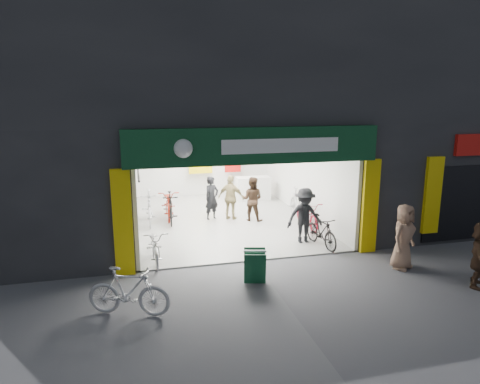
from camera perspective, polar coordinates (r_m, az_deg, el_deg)
name	(u,v)px	position (r m, az deg, el deg)	size (l,w,h in m)	color
ground	(254,261)	(11.35, 1.89, -9.24)	(60.00, 60.00, 0.00)	#56565B
building	(241,94)	(15.59, 0.16, 12.93)	(17.00, 10.27, 8.00)	#232326
bike_left_front	(155,245)	(11.37, -11.24, -6.98)	(0.61, 1.74, 0.91)	#A5A6AA
bike_left_midfront	(170,208)	(14.75, -9.27, -2.10)	(0.49, 1.74, 1.05)	black
bike_left_midback	(169,204)	(15.34, -9.47, -1.53)	(0.70, 2.00, 1.05)	#9A1D0E
bike_left_back	(149,208)	(14.72, -12.00, -2.04)	(0.54, 1.91, 1.15)	#B4B4B9
bike_right_front	(321,231)	(12.44, 10.78, -5.19)	(0.44, 1.55, 0.93)	black
bike_right_mid	(307,214)	(14.16, 8.99, -2.97)	(0.61, 1.74, 0.92)	maroon
bike_right_back	(298,205)	(14.89, 7.73, -1.70)	(0.54, 1.91, 1.15)	#A2A2A7
parked_bike	(129,291)	(8.84, -14.64, -12.69)	(0.47, 1.66, 1.00)	silver
customer_a	(212,198)	(14.86, -3.79, -0.86)	(0.56, 0.37, 1.55)	black
customer_b	(252,199)	(14.68, 1.61, -0.97)	(0.76, 0.59, 1.56)	#312116
customer_c	(305,216)	(12.55, 8.60, -3.22)	(1.07, 0.62, 1.66)	black
customer_d	(231,198)	(14.78, -1.21, -0.81)	(0.94, 0.39, 1.60)	#958556
pedestrian_near	(403,237)	(11.40, 20.96, -5.58)	(0.81, 0.52, 1.65)	#926D55
sandwich_board	(255,266)	(9.96, 1.99, -9.78)	(0.61, 0.62, 0.77)	#104327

